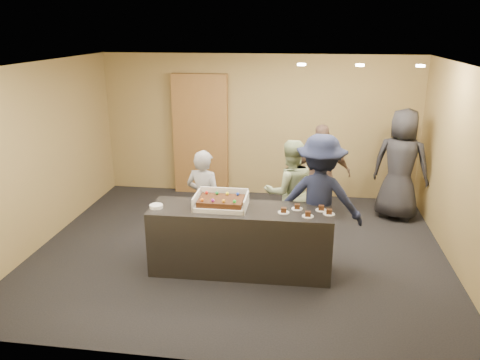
{
  "coord_description": "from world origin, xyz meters",
  "views": [
    {
      "loc": [
        0.89,
        -6.27,
        3.2
      ],
      "look_at": [
        -0.0,
        0.0,
        1.09
      ],
      "focal_mm": 35.0,
      "sensor_mm": 36.0,
      "label": 1
    }
  ],
  "objects": [
    {
      "name": "room",
      "position": [
        0.0,
        0.0,
        1.35
      ],
      "size": [
        6.04,
        6.0,
        2.7
      ],
      "color": "black",
      "rests_on": "ground"
    },
    {
      "name": "serving_counter",
      "position": [
        0.09,
        -0.62,
        0.45
      ],
      "size": [
        2.42,
        0.75,
        0.9
      ],
      "primitive_type": "cube",
      "rotation": [
        0.0,
        0.0,
        0.02
      ],
      "color": "black",
      "rests_on": "floor"
    },
    {
      "name": "storage_cabinet",
      "position": [
        -1.12,
        2.41,
        1.17
      ],
      "size": [
        1.06,
        0.15,
        2.33
      ],
      "primitive_type": "cube",
      "color": "brown",
      "rests_on": "floor"
    },
    {
      "name": "cake_box",
      "position": [
        -0.16,
        -0.59,
        0.95
      ],
      "size": [
        0.69,
        0.47,
        0.2
      ],
      "color": "white",
      "rests_on": "serving_counter"
    },
    {
      "name": "sheet_cake",
      "position": [
        -0.17,
        -0.62,
        1.0
      ],
      "size": [
        0.58,
        0.4,
        0.11
      ],
      "color": "#3A1A0D",
      "rests_on": "cake_box"
    },
    {
      "name": "plate_stack",
      "position": [
        -1.01,
        -0.74,
        0.92
      ],
      "size": [
        0.18,
        0.18,
        0.04
      ],
      "primitive_type": "cylinder",
      "color": "white",
      "rests_on": "serving_counter"
    },
    {
      "name": "slice_a",
      "position": [
        0.66,
        -0.67,
        0.92
      ],
      "size": [
        0.15,
        0.15,
        0.07
      ],
      "color": "white",
      "rests_on": "serving_counter"
    },
    {
      "name": "slice_b",
      "position": [
        0.83,
        -0.53,
        0.92
      ],
      "size": [
        0.15,
        0.15,
        0.07
      ],
      "color": "white",
      "rests_on": "serving_counter"
    },
    {
      "name": "slice_c",
      "position": [
        0.97,
        -0.76,
        0.92
      ],
      "size": [
        0.15,
        0.15,
        0.07
      ],
      "color": "white",
      "rests_on": "serving_counter"
    },
    {
      "name": "slice_d",
      "position": [
        1.14,
        -0.52,
        0.92
      ],
      "size": [
        0.15,
        0.15,
        0.07
      ],
      "color": "white",
      "rests_on": "serving_counter"
    },
    {
      "name": "slice_e",
      "position": [
        1.24,
        -0.64,
        0.92
      ],
      "size": [
        0.15,
        0.15,
        0.07
      ],
      "color": "white",
      "rests_on": "serving_counter"
    },
    {
      "name": "person_server_grey",
      "position": [
        -0.53,
        -0.03,
        0.76
      ],
      "size": [
        0.63,
        0.5,
        1.52
      ],
      "primitive_type": "imported",
      "rotation": [
        0.0,
        0.0,
        2.87
      ],
      "color": "gray",
      "rests_on": "floor"
    },
    {
      "name": "person_sage_man",
      "position": [
        0.7,
        0.39,
        0.81
      ],
      "size": [
        0.93,
        0.82,
        1.61
      ],
      "primitive_type": "imported",
      "rotation": [
        0.0,
        0.0,
        3.45
      ],
      "color": "#97A97C",
      "rests_on": "floor"
    },
    {
      "name": "person_navy_man",
      "position": [
        1.13,
        -0.17,
        0.91
      ],
      "size": [
        1.26,
        0.82,
        1.83
      ],
      "primitive_type": "imported",
      "rotation": [
        0.0,
        0.0,
        3.01
      ],
      "color": "#181E38",
      "rests_on": "floor"
    },
    {
      "name": "person_brown_extra",
      "position": [
        1.18,
        1.26,
        0.84
      ],
      "size": [
        1.01,
        0.5,
        1.67
      ],
      "primitive_type": "imported",
      "rotation": [
        0.0,
        0.0,
        3.24
      ],
      "color": "brown",
      "rests_on": "floor"
    },
    {
      "name": "person_dark_suit",
      "position": [
        2.52,
        1.6,
        0.96
      ],
      "size": [
        1.09,
        0.91,
        1.91
      ],
      "primitive_type": "imported",
      "rotation": [
        0.0,
        0.0,
        2.77
      ],
      "color": "#222227",
      "rests_on": "floor"
    },
    {
      "name": "ceiling_spotlights",
      "position": [
        1.6,
        0.5,
        2.67
      ],
      "size": [
        1.72,
        0.12,
        0.03
      ],
      "color": "#FFEAC6",
      "rests_on": "ceiling"
    }
  ]
}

